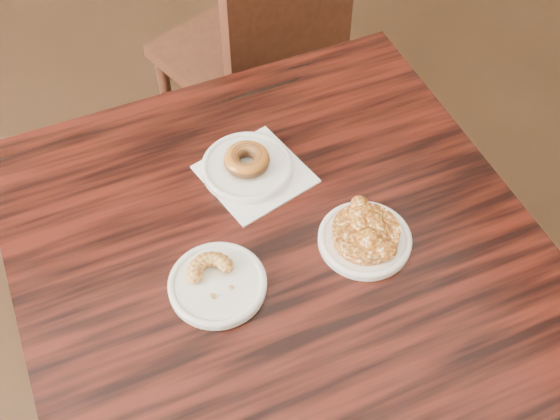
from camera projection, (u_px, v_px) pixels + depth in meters
name	position (u px, v px, depth m)	size (l,w,h in m)	color
cafe_table	(278.00, 345.00, 1.49)	(0.87, 0.87, 0.75)	black
chair_far	(246.00, 54.00, 1.95)	(0.45, 0.45, 0.90)	black
napkin	(255.00, 174.00, 1.29)	(0.17, 0.17, 0.00)	white
plate_donut	(247.00, 167.00, 1.29)	(0.17, 0.17, 0.01)	white
plate_cruller	(218.00, 285.00, 1.14)	(0.16, 0.16, 0.01)	white
plate_fritter	(365.00, 240.00, 1.19)	(0.16, 0.16, 0.01)	white
glazed_donut	(247.00, 160.00, 1.27)	(0.08, 0.08, 0.03)	brown
apple_fritter	(366.00, 231.00, 1.17)	(0.15, 0.15, 0.04)	#4D1F08
cruller_fragment	(217.00, 279.00, 1.13)	(0.09, 0.09, 0.02)	brown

